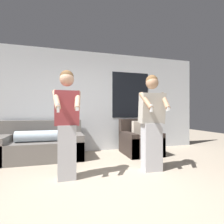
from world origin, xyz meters
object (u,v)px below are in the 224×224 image
(couch, at_px, (41,145))
(armchair, at_px, (140,142))
(person_right, at_px, (152,122))
(person_left, at_px, (67,122))

(couch, xyz_separation_m, armchair, (2.35, -0.16, 0.00))
(person_right, bearing_deg, couch, 145.26)
(person_right, bearing_deg, person_left, 179.86)
(person_left, relative_size, person_right, 0.99)
(person_left, distance_m, person_right, 1.49)
(person_left, height_order, person_right, person_right)
(couch, distance_m, person_left, 1.61)
(armchair, height_order, person_left, person_left)
(couch, relative_size, armchair, 1.95)
(couch, xyz_separation_m, person_left, (0.53, -1.40, 0.59))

